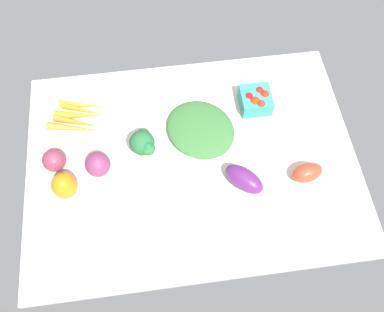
% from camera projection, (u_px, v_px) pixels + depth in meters
% --- Properties ---
extents(tablecloth, '(1.04, 0.76, 0.02)m').
position_uv_depth(tablecloth, '(192.00, 160.00, 1.28)').
color(tablecloth, beige).
rests_on(tablecloth, ground).
extents(broccoli_head, '(0.08, 0.10, 0.11)m').
position_uv_depth(broccoli_head, '(143.00, 143.00, 1.22)').
color(broccoli_head, '#95D076').
rests_on(broccoli_head, tablecloth).
extents(eggplant, '(0.14, 0.14, 0.07)m').
position_uv_depth(eggplant, '(244.00, 179.00, 1.21)').
color(eggplant, '#5E246C').
rests_on(eggplant, tablecloth).
extents(red_onion_near_basket, '(0.07, 0.07, 0.07)m').
position_uv_depth(red_onion_near_basket, '(54.00, 160.00, 1.23)').
color(red_onion_near_basket, '#7F324A').
rests_on(red_onion_near_basket, tablecloth).
extents(red_onion_center, '(0.08, 0.08, 0.08)m').
position_uv_depth(red_onion_center, '(98.00, 163.00, 1.22)').
color(red_onion_center, '#7B3159').
rests_on(red_onion_center, tablecloth).
extents(roma_tomato, '(0.10, 0.08, 0.06)m').
position_uv_depth(roma_tomato, '(307.00, 173.00, 1.22)').
color(roma_tomato, red).
rests_on(roma_tomato, tablecloth).
extents(berry_basket, '(0.10, 0.10, 0.07)m').
position_uv_depth(berry_basket, '(256.00, 100.00, 1.34)').
color(berry_basket, teal).
rests_on(berry_basket, tablecloth).
extents(bell_pepper_orange, '(0.08, 0.08, 0.10)m').
position_uv_depth(bell_pepper_orange, '(64.00, 186.00, 1.18)').
color(bell_pepper_orange, orange).
rests_on(bell_pepper_orange, tablecloth).
extents(carrot_bunch, '(0.21, 0.15, 0.03)m').
position_uv_depth(carrot_bunch, '(79.00, 117.00, 1.33)').
color(carrot_bunch, orange).
rests_on(carrot_bunch, tablecloth).
extents(leafy_greens_clump, '(0.30, 0.31, 0.04)m').
position_uv_depth(leafy_greens_clump, '(201.00, 129.00, 1.30)').
color(leafy_greens_clump, '#386F35').
rests_on(leafy_greens_clump, tablecloth).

